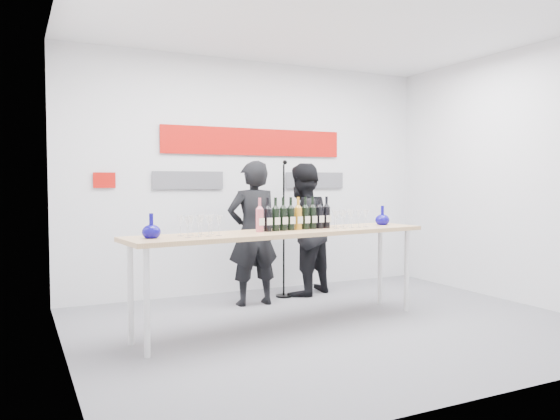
{
  "coord_description": "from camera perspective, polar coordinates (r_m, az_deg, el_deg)",
  "views": [
    {
      "loc": [
        -2.86,
        -4.58,
        1.44
      ],
      "look_at": [
        -0.46,
        0.3,
        1.15
      ],
      "focal_mm": 35.0,
      "sensor_mm": 36.0,
      "label": 1
    }
  ],
  "objects": [
    {
      "name": "wine_bottles",
      "position": [
        5.47,
        1.52,
        -0.37
      ],
      "size": [
        0.89,
        0.18,
        0.33
      ],
      "rotation": [
        0.0,
        0.0,
        0.12
      ],
      "color": "#CC5966",
      "rests_on": "tasting_table"
    },
    {
      "name": "glasses_left",
      "position": [
        4.93,
        -8.37,
        -1.62
      ],
      "size": [
        0.38,
        0.26,
        0.18
      ],
      "color": "silver",
      "rests_on": "tasting_table"
    },
    {
      "name": "decanter_left",
      "position": [
        4.8,
        -13.3,
        -1.61
      ],
      "size": [
        0.16,
        0.16,
        0.21
      ],
      "primitive_type": null,
      "color": "#0D0780",
      "rests_on": "tasting_table"
    },
    {
      "name": "decanter_right",
      "position": [
        6.23,
        10.65,
        -0.54
      ],
      "size": [
        0.16,
        0.16,
        0.21
      ],
      "primitive_type": null,
      "color": "#0D0780",
      "rests_on": "tasting_table"
    },
    {
      "name": "presenter_right",
      "position": [
        6.89,
        2.33,
        -2.03
      ],
      "size": [
        0.99,
        0.9,
        1.66
      ],
      "primitive_type": "imported",
      "rotation": [
        0.0,
        0.0,
        3.55
      ],
      "color": "black",
      "rests_on": "ground"
    },
    {
      "name": "ground",
      "position": [
        5.59,
        5.7,
        -11.89
      ],
      "size": [
        5.0,
        5.0,
        0.0
      ],
      "primitive_type": "plane",
      "color": "slate",
      "rests_on": "ground"
    },
    {
      "name": "tasting_table",
      "position": [
        5.38,
        0.47,
        -2.95
      ],
      "size": [
        3.22,
        0.99,
        0.95
      ],
      "rotation": [
        0.0,
        0.0,
        0.12
      ],
      "color": "tan",
      "rests_on": "ground"
    },
    {
      "name": "presenter_left",
      "position": [
        6.32,
        -2.86,
        -2.44
      ],
      "size": [
        0.63,
        0.43,
        1.67
      ],
      "primitive_type": "imported",
      "rotation": [
        0.0,
        0.0,
        3.1
      ],
      "color": "black",
      "rests_on": "ground"
    },
    {
      "name": "signage",
      "position": [
        7.14,
        -3.03,
        5.98
      ],
      "size": [
        3.38,
        0.02,
        0.79
      ],
      "color": "#BB0D08",
      "rests_on": "back_wall"
    },
    {
      "name": "glasses_right",
      "position": [
        5.81,
        6.86,
        -0.91
      ],
      "size": [
        0.48,
        0.26,
        0.18
      ],
      "color": "silver",
      "rests_on": "tasting_table"
    },
    {
      "name": "mic_stand",
      "position": [
        6.78,
        0.4,
        -4.78
      ],
      "size": [
        0.2,
        0.2,
        1.7
      ],
      "rotation": [
        0.0,
        0.0,
        -0.0
      ],
      "color": "black",
      "rests_on": "ground"
    },
    {
      "name": "back_wall",
      "position": [
        7.18,
        -2.71,
        3.51
      ],
      "size": [
        5.0,
        0.04,
        3.0
      ],
      "primitive_type": "cube",
      "color": "silver",
      "rests_on": "ground"
    }
  ]
}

